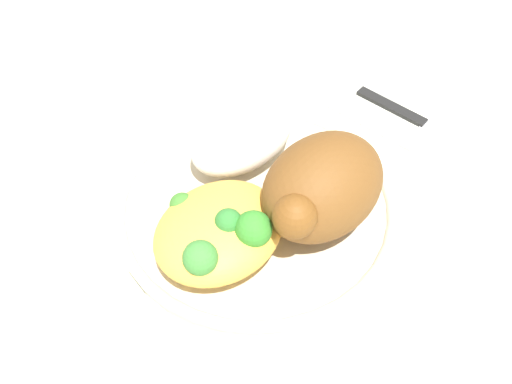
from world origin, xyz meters
name	(u,v)px	position (x,y,z in m)	size (l,w,h in m)	color
ground_plane	(256,213)	(0.00, 0.00, 0.00)	(2.00, 2.00, 0.00)	silver
plate	(256,206)	(0.00, 0.00, 0.01)	(0.25, 0.25, 0.02)	beige
roasted_chicken	(321,188)	(-0.02, 0.05, 0.06)	(0.12, 0.09, 0.08)	brown
rice_pile	(242,137)	(-0.03, -0.05, 0.04)	(0.11, 0.07, 0.04)	silver
mac_cheese_with_broccoli	(219,231)	(0.06, 0.02, 0.04)	(0.11, 0.09, 0.05)	#F0B242
fork	(389,136)	(-0.16, 0.02, 0.00)	(0.03, 0.14, 0.01)	#B2B2B7
knife	(422,121)	(-0.20, 0.04, 0.00)	(0.03, 0.19, 0.01)	black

